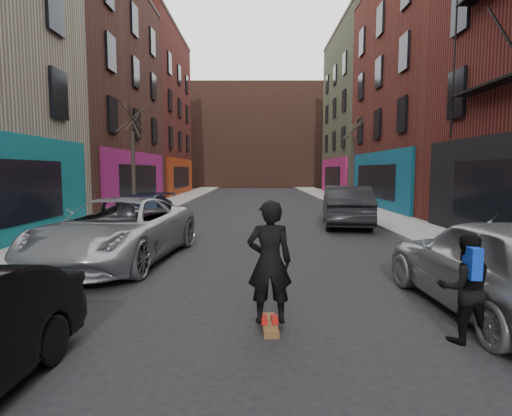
{
  "coord_description": "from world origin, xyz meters",
  "views": [
    {
      "loc": [
        -0.04,
        -2.01,
        2.38
      ],
      "look_at": [
        -0.05,
        6.17,
        1.6
      ],
      "focal_mm": 28.0,
      "sensor_mm": 36.0,
      "label": 1
    }
  ],
  "objects_px": {
    "parked_left_far": "(118,230)",
    "skateboarder": "(270,262)",
    "parked_right_far": "(497,265)",
    "parked_right_end": "(346,206)",
    "pedestrian": "(465,288)",
    "parked_left_end": "(142,212)",
    "tree_right_far": "(353,152)",
    "skateboard": "(269,325)",
    "tree_left_far": "(133,150)"
  },
  "relations": [
    {
      "from": "parked_left_end",
      "to": "parked_right_far",
      "type": "distance_m",
      "value": 12.62
    },
    {
      "from": "parked_right_end",
      "to": "skateboarder",
      "type": "height_order",
      "value": "skateboarder"
    },
    {
      "from": "skateboard",
      "to": "parked_left_end",
      "type": "bearing_deg",
      "value": 112.47
    },
    {
      "from": "parked_left_far",
      "to": "pedestrian",
      "type": "xyz_separation_m",
      "value": [
        6.48,
        -4.9,
        -0.06
      ]
    },
    {
      "from": "parked_left_far",
      "to": "skateboarder",
      "type": "relative_size",
      "value": 3.22
    },
    {
      "from": "tree_right_far",
      "to": "parked_right_end",
      "type": "bearing_deg",
      "value": -104.95
    },
    {
      "from": "parked_left_far",
      "to": "skateboard",
      "type": "height_order",
      "value": "parked_left_far"
    },
    {
      "from": "parked_left_far",
      "to": "parked_left_end",
      "type": "bearing_deg",
      "value": 106.0
    },
    {
      "from": "parked_left_end",
      "to": "skateboarder",
      "type": "relative_size",
      "value": 2.65
    },
    {
      "from": "parked_left_far",
      "to": "skateboarder",
      "type": "height_order",
      "value": "skateboarder"
    },
    {
      "from": "tree_right_far",
      "to": "pedestrian",
      "type": "height_order",
      "value": "tree_right_far"
    },
    {
      "from": "pedestrian",
      "to": "tree_right_far",
      "type": "bearing_deg",
      "value": -95.41
    },
    {
      "from": "pedestrian",
      "to": "parked_right_end",
      "type": "bearing_deg",
      "value": -90.88
    },
    {
      "from": "parked_left_far",
      "to": "skateboarder",
      "type": "xyz_separation_m",
      "value": [
        3.8,
        -4.45,
        0.2
      ]
    },
    {
      "from": "skateboard",
      "to": "tree_right_far",
      "type": "bearing_deg",
      "value": 70.17
    },
    {
      "from": "parked_right_far",
      "to": "parked_right_end",
      "type": "relative_size",
      "value": 0.93
    },
    {
      "from": "skateboarder",
      "to": "parked_right_far",
      "type": "bearing_deg",
      "value": -174.37
    },
    {
      "from": "tree_left_far",
      "to": "parked_left_far",
      "type": "distance_m",
      "value": 10.39
    },
    {
      "from": "parked_left_end",
      "to": "pedestrian",
      "type": "bearing_deg",
      "value": -54.22
    },
    {
      "from": "tree_right_far",
      "to": "parked_right_far",
      "type": "bearing_deg",
      "value": -96.72
    },
    {
      "from": "parked_left_end",
      "to": "skateboard",
      "type": "relative_size",
      "value": 6.11
    },
    {
      "from": "parked_right_end",
      "to": "pedestrian",
      "type": "distance_m",
      "value": 11.68
    },
    {
      "from": "tree_right_far",
      "to": "parked_left_far",
      "type": "height_order",
      "value": "tree_right_far"
    },
    {
      "from": "parked_left_end",
      "to": "skateboarder",
      "type": "height_order",
      "value": "skateboarder"
    },
    {
      "from": "skateboard",
      "to": "skateboarder",
      "type": "distance_m",
      "value": 0.97
    },
    {
      "from": "tree_left_far",
      "to": "tree_right_far",
      "type": "bearing_deg",
      "value": 25.82
    },
    {
      "from": "tree_right_far",
      "to": "parked_right_far",
      "type": "height_order",
      "value": "tree_right_far"
    },
    {
      "from": "parked_left_end",
      "to": "pedestrian",
      "type": "relative_size",
      "value": 3.23
    },
    {
      "from": "tree_left_far",
      "to": "pedestrian",
      "type": "relative_size",
      "value": 4.3
    },
    {
      "from": "tree_left_far",
      "to": "skateboarder",
      "type": "bearing_deg",
      "value": -65.88
    },
    {
      "from": "tree_left_far",
      "to": "skateboarder",
      "type": "height_order",
      "value": "tree_left_far"
    },
    {
      "from": "tree_left_far",
      "to": "parked_right_end",
      "type": "distance_m",
      "value": 10.74
    },
    {
      "from": "tree_right_far",
      "to": "skateboarder",
      "type": "xyz_separation_m",
      "value": [
        -6.05,
        -20.19,
        -2.51
      ]
    },
    {
      "from": "tree_left_far",
      "to": "skateboarder",
      "type": "distance_m",
      "value": 15.72
    },
    {
      "from": "parked_left_end",
      "to": "skateboard",
      "type": "xyz_separation_m",
      "value": [
        4.75,
        -9.91,
        -0.66
      ]
    },
    {
      "from": "tree_left_far",
      "to": "parked_right_far",
      "type": "relative_size",
      "value": 1.34
    },
    {
      "from": "skateboarder",
      "to": "skateboard",
      "type": "bearing_deg",
      "value": 176.85
    },
    {
      "from": "parked_right_end",
      "to": "skateboarder",
      "type": "bearing_deg",
      "value": 79.67
    },
    {
      "from": "tree_right_far",
      "to": "parked_left_end",
      "type": "relative_size",
      "value": 1.39
    },
    {
      "from": "tree_right_far",
      "to": "parked_right_end",
      "type": "xyz_separation_m",
      "value": [
        -2.4,
        -9.0,
        -2.67
      ]
    },
    {
      "from": "tree_left_far",
      "to": "parked_right_far",
      "type": "distance_m",
      "value": 17.13
    },
    {
      "from": "parked_right_end",
      "to": "skateboard",
      "type": "bearing_deg",
      "value": 79.67
    },
    {
      "from": "parked_left_end",
      "to": "parked_right_far",
      "type": "xyz_separation_m",
      "value": [
        8.49,
        -9.33,
        0.12
      ]
    },
    {
      "from": "tree_right_far",
      "to": "skateboarder",
      "type": "relative_size",
      "value": 3.69
    },
    {
      "from": "parked_left_far",
      "to": "parked_left_end",
      "type": "relative_size",
      "value": 1.22
    },
    {
      "from": "parked_left_far",
      "to": "skateboarder",
      "type": "bearing_deg",
      "value": -43.42
    },
    {
      "from": "parked_left_far",
      "to": "pedestrian",
      "type": "relative_size",
      "value": 3.93
    },
    {
      "from": "tree_right_far",
      "to": "parked_right_far",
      "type": "distance_m",
      "value": 19.93
    },
    {
      "from": "parked_left_end",
      "to": "skateboarder",
      "type": "xyz_separation_m",
      "value": [
        4.75,
        -9.91,
        0.31
      ]
    },
    {
      "from": "tree_left_far",
      "to": "parked_right_end",
      "type": "bearing_deg",
      "value": -16.7
    }
  ]
}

